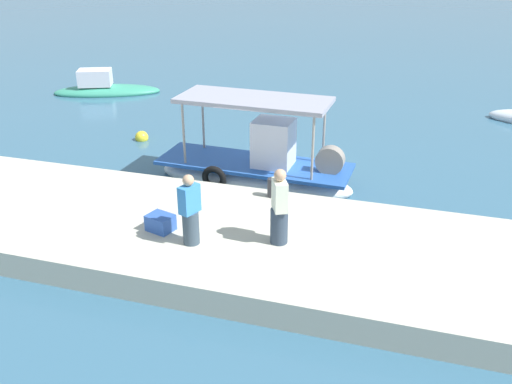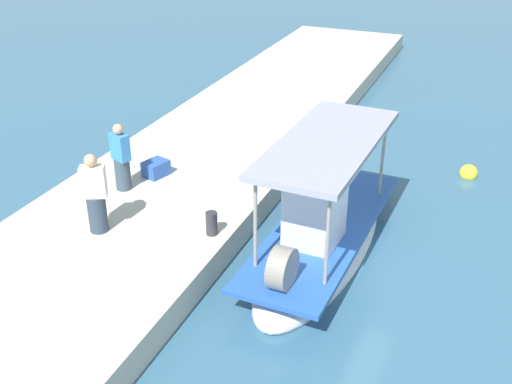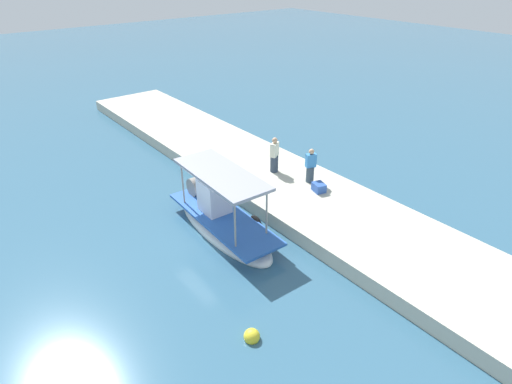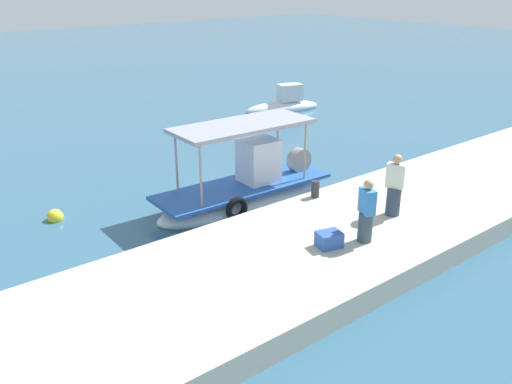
{
  "view_description": "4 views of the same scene",
  "coord_description": "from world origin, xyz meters",
  "px_view_note": "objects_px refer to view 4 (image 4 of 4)",
  "views": [
    {
      "loc": [
        4.04,
        -14.74,
        6.64
      ],
      "look_at": [
        0.41,
        -2.71,
        0.84
      ],
      "focal_mm": 38.48,
      "sensor_mm": 36.0,
      "label": 1
    },
    {
      "loc": [
        10.53,
        2.64,
        7.29
      ],
      "look_at": [
        -1.04,
        -2.15,
        0.77
      ],
      "focal_mm": 43.77,
      "sensor_mm": 36.0,
      "label": 2
    },
    {
      "loc": [
        -12.13,
        7.37,
        9.6
      ],
      "look_at": [
        -0.47,
        -1.92,
        1.26
      ],
      "focal_mm": 29.56,
      "sensor_mm": 36.0,
      "label": 3
    },
    {
      "loc": [
        -9.98,
        -13.0,
        6.78
      ],
      "look_at": [
        -1.1,
        -1.9,
        1.08
      ],
      "focal_mm": 38.65,
      "sensor_mm": 36.0,
      "label": 4
    }
  ],
  "objects_px": {
    "moored_boat_near": "(284,105)",
    "fisherman_near_bollard": "(366,214)",
    "fisherman_by_crate": "(395,188)",
    "marker_buoy": "(55,217)",
    "cargo_crate": "(329,239)",
    "main_fishing_boat": "(246,190)",
    "mooring_bollard": "(315,189)"
  },
  "relations": [
    {
      "from": "cargo_crate",
      "to": "fisherman_by_crate",
      "type": "bearing_deg",
      "value": 5.21
    },
    {
      "from": "fisherman_near_bollard",
      "to": "mooring_bollard",
      "type": "distance_m",
      "value": 3.03
    },
    {
      "from": "mooring_bollard",
      "to": "cargo_crate",
      "type": "distance_m",
      "value": 3.14
    },
    {
      "from": "main_fishing_boat",
      "to": "marker_buoy",
      "type": "bearing_deg",
      "value": 153.9
    },
    {
      "from": "fisherman_near_bollard",
      "to": "marker_buoy",
      "type": "height_order",
      "value": "fisherman_near_bollard"
    },
    {
      "from": "marker_buoy",
      "to": "fisherman_near_bollard",
      "type": "bearing_deg",
      "value": -55.29
    },
    {
      "from": "fisherman_near_bollard",
      "to": "cargo_crate",
      "type": "xyz_separation_m",
      "value": [
        -0.9,
        0.33,
        -0.54
      ]
    },
    {
      "from": "fisherman_by_crate",
      "to": "mooring_bollard",
      "type": "distance_m",
      "value": 2.41
    },
    {
      "from": "mooring_bollard",
      "to": "marker_buoy",
      "type": "xyz_separation_m",
      "value": [
        -6.14,
        4.55,
        -0.77
      ]
    },
    {
      "from": "fisherman_near_bollard",
      "to": "mooring_bollard",
      "type": "relative_size",
      "value": 3.24
    },
    {
      "from": "marker_buoy",
      "to": "moored_boat_near",
      "type": "height_order",
      "value": "moored_boat_near"
    },
    {
      "from": "fisherman_by_crate",
      "to": "marker_buoy",
      "type": "bearing_deg",
      "value": 135.58
    },
    {
      "from": "main_fishing_boat",
      "to": "mooring_bollard",
      "type": "height_order",
      "value": "main_fishing_boat"
    },
    {
      "from": "main_fishing_boat",
      "to": "moored_boat_near",
      "type": "bearing_deg",
      "value": 43.28
    },
    {
      "from": "main_fishing_boat",
      "to": "mooring_bollard",
      "type": "bearing_deg",
      "value": -63.61
    },
    {
      "from": "mooring_bollard",
      "to": "marker_buoy",
      "type": "height_order",
      "value": "mooring_bollard"
    },
    {
      "from": "fisherman_near_bollard",
      "to": "cargo_crate",
      "type": "relative_size",
      "value": 2.81
    },
    {
      "from": "fisherman_near_bollard",
      "to": "cargo_crate",
      "type": "distance_m",
      "value": 1.1
    },
    {
      "from": "main_fishing_boat",
      "to": "marker_buoy",
      "type": "height_order",
      "value": "main_fishing_boat"
    },
    {
      "from": "fisherman_near_bollard",
      "to": "fisherman_by_crate",
      "type": "distance_m",
      "value": 1.91
    },
    {
      "from": "fisherman_near_bollard",
      "to": "fisherman_by_crate",
      "type": "relative_size",
      "value": 0.94
    },
    {
      "from": "fisherman_near_bollard",
      "to": "cargo_crate",
      "type": "height_order",
      "value": "fisherman_near_bollard"
    },
    {
      "from": "mooring_bollard",
      "to": "moored_boat_near",
      "type": "height_order",
      "value": "moored_boat_near"
    },
    {
      "from": "cargo_crate",
      "to": "moored_boat_near",
      "type": "height_order",
      "value": "moored_boat_near"
    },
    {
      "from": "cargo_crate",
      "to": "moored_boat_near",
      "type": "bearing_deg",
      "value": 52.37
    },
    {
      "from": "fisherman_near_bollard",
      "to": "moored_boat_near",
      "type": "distance_m",
      "value": 16.41
    },
    {
      "from": "moored_boat_near",
      "to": "fisherman_near_bollard",
      "type": "bearing_deg",
      "value": -124.43
    },
    {
      "from": "fisherman_near_bollard",
      "to": "marker_buoy",
      "type": "relative_size",
      "value": 3.39
    },
    {
      "from": "marker_buoy",
      "to": "moored_boat_near",
      "type": "xyz_separation_m",
      "value": [
        14.34,
        6.16,
        0.16
      ]
    },
    {
      "from": "fisherman_by_crate",
      "to": "moored_boat_near",
      "type": "distance_m",
      "value": 14.95
    },
    {
      "from": "fisherman_by_crate",
      "to": "moored_boat_near",
      "type": "bearing_deg",
      "value": 60.06
    },
    {
      "from": "fisherman_by_crate",
      "to": "cargo_crate",
      "type": "bearing_deg",
      "value": -174.79
    }
  ]
}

